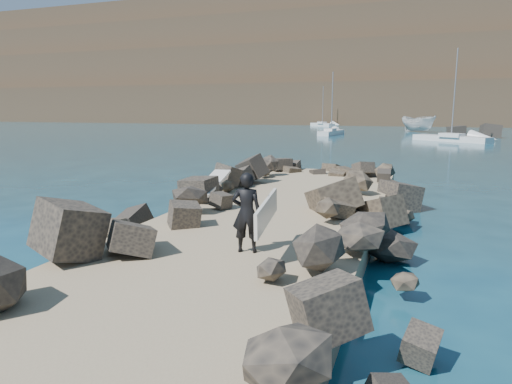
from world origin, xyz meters
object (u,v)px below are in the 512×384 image
boat_imported (419,124)px  surfer_with_board (249,213)px  sailboat_c (451,138)px  surfboard_resting (212,186)px

boat_imported → surfer_with_board: 70.18m
boat_imported → sailboat_c: bearing=-125.0°
surfboard_resting → surfer_with_board: 6.23m
boat_imported → surfboard_resting: bearing=-140.1°
surfboard_resting → surfer_with_board: bearing=-62.5°
surfboard_resting → sailboat_c: sailboat_c is taller
boat_imported → surfer_with_board: (-3.45, -70.09, 0.14)m
surfboard_resting → boat_imported: 65.19m
surfer_with_board → sailboat_c: size_ratio=0.21×
boat_imported → surfer_with_board: size_ratio=3.21×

